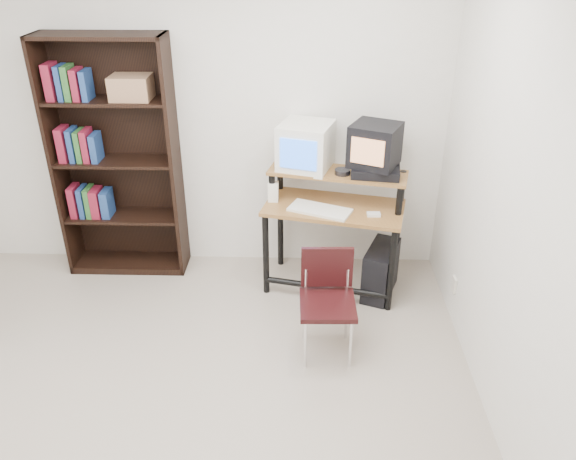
{
  "coord_description": "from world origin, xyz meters",
  "views": [
    {
      "loc": [
        0.85,
        -2.38,
        2.63
      ],
      "look_at": [
        0.75,
        1.1,
        0.77
      ],
      "focal_mm": 35.0,
      "sensor_mm": 36.0,
      "label": 1
    }
  ],
  "objects_px": {
    "computer_desk": "(334,212)",
    "pc_tower": "(381,270)",
    "crt_tv": "(375,145)",
    "school_chair": "(327,293)",
    "bookshelf": "(117,158)",
    "crt_monitor": "(306,146)"
  },
  "relations": [
    {
      "from": "computer_desk",
      "to": "pc_tower",
      "type": "relative_size",
      "value": 2.58
    },
    {
      "from": "crt_tv",
      "to": "school_chair",
      "type": "relative_size",
      "value": 0.59
    },
    {
      "from": "pc_tower",
      "to": "bookshelf",
      "type": "relative_size",
      "value": 0.23
    },
    {
      "from": "computer_desk",
      "to": "pc_tower",
      "type": "xyz_separation_m",
      "value": [
        0.39,
        -0.11,
        -0.46
      ]
    },
    {
      "from": "computer_desk",
      "to": "bookshelf",
      "type": "height_order",
      "value": "bookshelf"
    },
    {
      "from": "computer_desk",
      "to": "bookshelf",
      "type": "xyz_separation_m",
      "value": [
        -1.77,
        0.27,
        0.33
      ]
    },
    {
      "from": "school_chair",
      "to": "bookshelf",
      "type": "relative_size",
      "value": 0.38
    },
    {
      "from": "computer_desk",
      "to": "crt_monitor",
      "type": "xyz_separation_m",
      "value": [
        -0.23,
        0.18,
        0.48
      ]
    },
    {
      "from": "crt_monitor",
      "to": "pc_tower",
      "type": "distance_m",
      "value": 1.16
    },
    {
      "from": "crt_tv",
      "to": "pc_tower",
      "type": "bearing_deg",
      "value": -35.71
    },
    {
      "from": "computer_desk",
      "to": "crt_tv",
      "type": "height_order",
      "value": "crt_tv"
    },
    {
      "from": "crt_monitor",
      "to": "school_chair",
      "type": "xyz_separation_m",
      "value": [
        0.16,
        -0.99,
        -0.7
      ]
    },
    {
      "from": "bookshelf",
      "to": "crt_tv",
      "type": "bearing_deg",
      "value": -6.1
    },
    {
      "from": "crt_monitor",
      "to": "bookshelf",
      "type": "distance_m",
      "value": 1.54
    },
    {
      "from": "school_chair",
      "to": "crt_tv",
      "type": "bearing_deg",
      "value": 65.88
    },
    {
      "from": "crt_monitor",
      "to": "bookshelf",
      "type": "bearing_deg",
      "value": -166.52
    },
    {
      "from": "pc_tower",
      "to": "school_chair",
      "type": "bearing_deg",
      "value": -102.55
    },
    {
      "from": "pc_tower",
      "to": "bookshelf",
      "type": "bearing_deg",
      "value": -169.12
    },
    {
      "from": "computer_desk",
      "to": "school_chair",
      "type": "xyz_separation_m",
      "value": [
        -0.07,
        -0.81,
        -0.22
      ]
    },
    {
      "from": "crt_monitor",
      "to": "pc_tower",
      "type": "bearing_deg",
      "value": -8.49
    },
    {
      "from": "crt_tv",
      "to": "pc_tower",
      "type": "xyz_separation_m",
      "value": [
        0.1,
        -0.18,
        -1.0
      ]
    },
    {
      "from": "crt_tv",
      "to": "bookshelf",
      "type": "relative_size",
      "value": 0.23
    }
  ]
}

